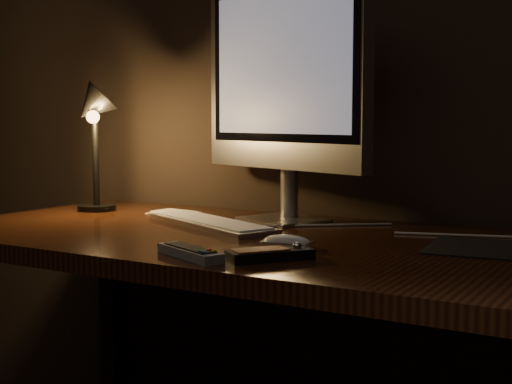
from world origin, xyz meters
The scene contains 10 objects.
desk centered at (0.00, 1.93, 0.62)m, with size 1.60×0.75×0.75m.
monitor centered at (-0.07, 2.07, 1.11)m, with size 0.55×0.24×0.61m.
keyboard centered at (-0.19, 1.92, 0.76)m, with size 0.43×0.12×0.02m, color silver.
mousepad centered at (0.49, 1.94, 0.75)m, with size 0.28×0.22×0.00m, color black.
mouse centered at (0.12, 1.74, 0.76)m, with size 0.10×0.05×0.02m, color white.
media_remote centered at (0.15, 1.62, 0.76)m, with size 0.14×0.16×0.03m.
tv_remote centered at (0.01, 1.56, 0.76)m, with size 0.18×0.11×0.02m.
papers centered at (-0.40, 2.05, 0.75)m, with size 0.13×0.09×0.01m, color white.
desk_lamp centered at (-0.61, 1.97, 1.00)m, with size 0.19×0.20×0.37m.
cable centered at (0.22, 2.05, 0.75)m, with size 0.01×0.01×0.66m, color white.
Camera 1 is at (0.79, 0.49, 1.00)m, focal length 50.00 mm.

